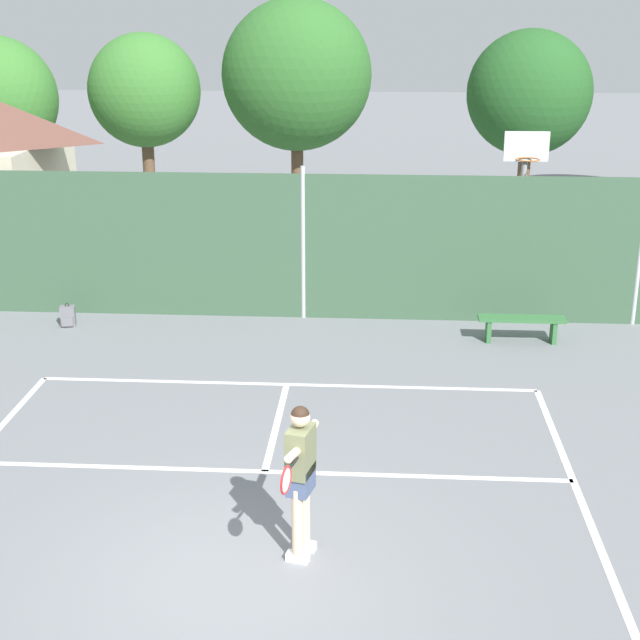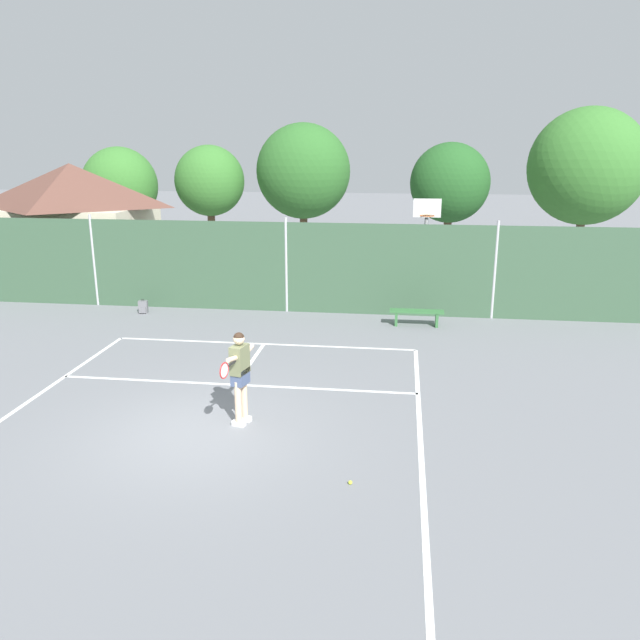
{
  "view_description": "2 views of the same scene",
  "coord_description": "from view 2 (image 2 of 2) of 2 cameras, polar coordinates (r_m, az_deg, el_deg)",
  "views": [
    {
      "loc": [
        1.45,
        -8.59,
        5.96
      ],
      "look_at": [
        0.62,
        4.41,
        1.52
      ],
      "focal_mm": 51.96,
      "sensor_mm": 36.0,
      "label": 1
    },
    {
      "loc": [
        3.62,
        -10.4,
        5.26
      ],
      "look_at": [
        1.7,
        4.32,
        1.07
      ],
      "focal_mm": 35.13,
      "sensor_mm": 36.0,
      "label": 2
    }
  ],
  "objects": [
    {
      "name": "ground_plane",
      "position": [
        12.21,
        -10.76,
        -10.08
      ],
      "size": [
        120.0,
        120.0,
        0.0
      ],
      "primitive_type": "plane",
      "color": "slate"
    },
    {
      "name": "court_markings",
      "position": [
        12.76,
        -9.86,
        -8.83
      ],
      "size": [
        8.3,
        11.1,
        0.01
      ],
      "color": "white",
      "rests_on": "ground"
    },
    {
      "name": "chainlink_fence",
      "position": [
        20.1,
        -3.08,
        4.8
      ],
      "size": [
        26.09,
        0.09,
        3.04
      ],
      "color": "#38563D",
      "rests_on": "ground"
    },
    {
      "name": "basketball_hoop",
      "position": [
        21.08,
        9.61,
        7.49
      ],
      "size": [
        0.9,
        0.67,
        3.55
      ],
      "color": "#9E9EA3",
      "rests_on": "ground"
    },
    {
      "name": "clubhouse_building",
      "position": [
        26.02,
        -21.43,
        8.29
      ],
      "size": [
        5.73,
        4.42,
        4.56
      ],
      "color": "beige",
      "rests_on": "ground"
    },
    {
      "name": "treeline_backdrop",
      "position": [
        29.2,
        6.19,
        13.04
      ],
      "size": [
        25.71,
        4.52,
        6.82
      ],
      "color": "brown",
      "rests_on": "ground"
    },
    {
      "name": "tennis_player",
      "position": [
        12.04,
        -7.32,
        -4.55
      ],
      "size": [
        0.34,
        1.43,
        1.85
      ],
      "color": "silver",
      "rests_on": "ground"
    },
    {
      "name": "tennis_ball",
      "position": [
        10.37,
        2.77,
        -14.56
      ],
      "size": [
        0.07,
        0.07,
        0.07
      ],
      "primitive_type": "sphere",
      "color": "#CCE033",
      "rests_on": "ground"
    },
    {
      "name": "backpack_grey",
      "position": [
        20.93,
        -15.81,
        1.13
      ],
      "size": [
        0.3,
        0.28,
        0.46
      ],
      "color": "slate",
      "rests_on": "ground"
    },
    {
      "name": "courtside_bench",
      "position": [
        18.89,
        8.79,
        0.53
      ],
      "size": [
        1.6,
        0.36,
        0.48
      ],
      "color": "#336B38",
      "rests_on": "ground"
    }
  ]
}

